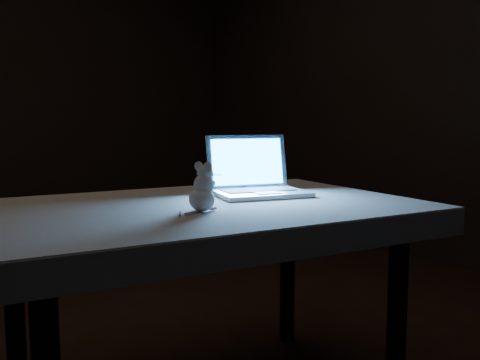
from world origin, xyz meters
TOP-DOWN VIEW (x-y plane):
  - floor at (0.00, 0.00)m, footprint 5.00×5.00m
  - right_wall at (2.25, 0.00)m, footprint 0.04×5.00m
  - table at (-0.02, -0.51)m, footprint 1.40×1.03m
  - tablecloth at (-0.00, -0.55)m, footprint 1.59×1.33m
  - laptop at (0.24, -0.49)m, footprint 0.39×0.36m
  - plush_mouse at (-0.11, -0.63)m, footprint 0.14×0.14m

SIDE VIEW (x-z plane):
  - floor at x=0.00m, z-range 0.00..0.00m
  - table at x=-0.02m, z-range 0.00..0.68m
  - tablecloth at x=0.00m, z-range 0.60..0.69m
  - plush_mouse at x=-0.11m, z-range 0.69..0.83m
  - laptop at x=0.24m, z-range 0.69..0.90m
  - right_wall at x=2.25m, z-range 0.00..2.60m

